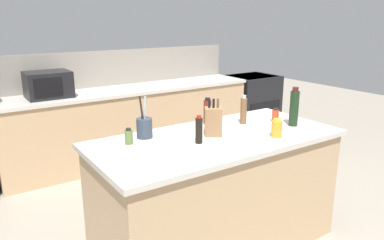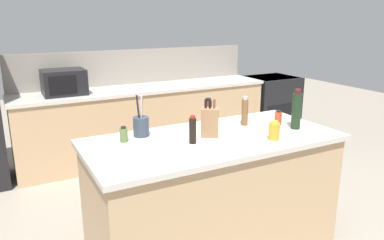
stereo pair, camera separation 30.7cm
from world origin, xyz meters
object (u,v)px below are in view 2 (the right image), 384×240
at_px(microwave, 64,82).
at_px(spice_jar_paprika, 278,118).
at_px(soy_sauce_bottle, 193,130).
at_px(pepper_grinder, 245,112).
at_px(spice_jar_oregano, 124,135).
at_px(utensil_crock, 141,126).
at_px(wine_bottle, 296,110).
at_px(vinegar_bottle, 208,112).
at_px(range_oven, 270,105).
at_px(knife_block, 210,122).
at_px(honey_jar, 274,131).

relative_size(microwave, spice_jar_paprika, 3.93).
bearing_deg(soy_sauce_bottle, pepper_grinder, 19.02).
xyz_separation_m(spice_jar_oregano, spice_jar_paprika, (1.30, -0.17, 0.00)).
relative_size(utensil_crock, wine_bottle, 0.98).
distance_m(microwave, vinegar_bottle, 2.06).
bearing_deg(utensil_crock, wine_bottle, -18.76).
relative_size(range_oven, spice_jar_oregano, 7.84).
relative_size(microwave, wine_bottle, 1.47).
bearing_deg(knife_block, range_oven, 75.30).
xyz_separation_m(knife_block, spice_jar_oregano, (-0.62, 0.18, -0.06)).
xyz_separation_m(range_oven, honey_jar, (-2.01, -2.45, 0.54)).
distance_m(spice_jar_oregano, vinegar_bottle, 0.79).
relative_size(pepper_grinder, spice_jar_oregano, 2.10).
height_order(range_oven, pepper_grinder, pepper_grinder).
relative_size(spice_jar_oregano, spice_jar_paprika, 0.96).
bearing_deg(utensil_crock, spice_jar_oregano, -156.65).
distance_m(utensil_crock, vinegar_bottle, 0.62).
relative_size(wine_bottle, vinegar_bottle, 1.44).
bearing_deg(spice_jar_paprika, honey_jar, -134.58).
distance_m(knife_block, soy_sauce_bottle, 0.21).
bearing_deg(vinegar_bottle, honey_jar, -68.71).
bearing_deg(knife_block, microwave, 141.16).
xyz_separation_m(pepper_grinder, spice_jar_paprika, (0.27, -0.12, -0.06)).
height_order(wine_bottle, soy_sauce_bottle, wine_bottle).
distance_m(range_oven, spice_jar_oregano, 3.65).
bearing_deg(knife_block, honey_jar, -4.06).
xyz_separation_m(utensil_crock, pepper_grinder, (0.88, -0.12, 0.03)).
xyz_separation_m(utensil_crock, spice_jar_paprika, (1.14, -0.24, -0.03)).
relative_size(knife_block, soy_sauce_bottle, 1.39).
xyz_separation_m(microwave, pepper_grinder, (1.11, -2.03, -0.03)).
distance_m(microwave, honey_jar, 2.68).
bearing_deg(wine_bottle, microwave, 121.59).
distance_m(utensil_crock, spice_jar_oregano, 0.18).
bearing_deg(soy_sauce_bottle, range_oven, 40.95).
height_order(microwave, wine_bottle, wine_bottle).
bearing_deg(range_oven, spice_jar_oregano, -146.71).
bearing_deg(wine_bottle, honey_jar, -157.82).
distance_m(spice_jar_paprika, honey_jar, 0.42).
bearing_deg(microwave, wine_bottle, -58.41).
relative_size(pepper_grinder, soy_sauce_bottle, 1.18).
xyz_separation_m(microwave, honey_jar, (1.08, -2.45, -0.08)).
bearing_deg(spice_jar_paprika, wine_bottle, -75.25).
relative_size(knife_block, spice_jar_oregano, 2.47).
bearing_deg(spice_jar_oregano, pepper_grinder, -2.99).
xyz_separation_m(knife_block, vinegar_bottle, (0.16, 0.29, -0.01)).
relative_size(knife_block, pepper_grinder, 1.17).
height_order(utensil_crock, soy_sauce_bottle, utensil_crock).
relative_size(wine_bottle, soy_sauce_bottle, 1.57).
bearing_deg(microwave, knife_block, -72.08).
bearing_deg(spice_jar_paprika, spice_jar_oregano, 172.59).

